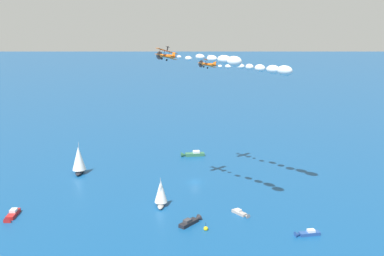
% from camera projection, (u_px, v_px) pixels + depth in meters
% --- Properties ---
extents(ground_plane, '(2000.00, 2000.00, 0.00)m').
position_uv_depth(ground_plane, '(195.00, 182.00, 136.24)').
color(ground_plane, navy).
extents(motorboat_near_centre, '(9.28, 4.75, 2.61)m').
position_uv_depth(motorboat_near_centre, '(192.00, 154.00, 164.46)').
color(motorboat_near_centre, '#33704C').
rests_on(motorboat_near_centre, ground_plane).
extents(motorboat_far_port, '(2.69, 5.65, 1.59)m').
position_uv_depth(motorboat_far_port, '(241.00, 213.00, 111.81)').
color(motorboat_far_port, '#9E9993').
rests_on(motorboat_far_port, ground_plane).
extents(sailboat_far_stbd, '(4.69, 6.54, 8.25)m').
position_uv_depth(sailboat_far_stbd, '(161.00, 193.00, 117.03)').
color(sailboat_far_stbd, '#9E9993').
rests_on(sailboat_far_stbd, ground_plane).
extents(motorboat_inshore, '(4.53, 7.52, 2.13)m').
position_uv_depth(motorboat_inshore, '(12.00, 215.00, 110.29)').
color(motorboat_inshore, '#B21E1E').
rests_on(motorboat_inshore, ground_plane).
extents(sailboat_offshore, '(5.78, 8.39, 10.47)m').
position_uv_depth(sailboat_offshore, '(79.00, 160.00, 143.40)').
color(sailboat_offshore, black).
rests_on(sailboat_offshore, ground_plane).
extents(motorboat_trailing, '(6.25, 2.95, 1.76)m').
position_uv_depth(motorboat_trailing, '(306.00, 233.00, 100.63)').
color(motorboat_trailing, '#23478C').
rests_on(motorboat_trailing, ground_plane).
extents(motorboat_ahead, '(7.06, 4.61, 2.02)m').
position_uv_depth(motorboat_ahead, '(191.00, 221.00, 106.84)').
color(motorboat_ahead, black).
rests_on(motorboat_ahead, ground_plane).
extents(marker_buoy, '(1.10, 1.10, 2.10)m').
position_uv_depth(marker_buoy, '(206.00, 229.00, 103.31)').
color(marker_buoy, yellow).
rests_on(marker_buoy, ground_plane).
extents(biplane_lead, '(7.45, 7.13, 3.79)m').
position_uv_depth(biplane_lead, '(166.00, 55.00, 120.51)').
color(biplane_lead, orange).
extents(wingwalker_lead, '(1.43, 0.53, 1.52)m').
position_uv_depth(wingwalker_lead, '(168.00, 48.00, 120.43)').
color(wingwalker_lead, black).
extents(smoke_trail_lead, '(8.85, 23.15, 3.22)m').
position_uv_depth(smoke_trail_lead, '(221.00, 60.00, 105.14)').
color(smoke_trail_lead, white).
extents(biplane_wingman, '(7.45, 7.13, 3.79)m').
position_uv_depth(biplane_wingman, '(207.00, 64.00, 139.59)').
color(biplane_wingman, orange).
extents(wingwalker_wingman, '(0.92, 0.39, 1.78)m').
position_uv_depth(wingwalker_wingman, '(209.00, 57.00, 139.51)').
color(wingwalker_wingman, white).
extents(smoke_trail_wingman, '(10.79, 27.37, 3.57)m').
position_uv_depth(smoke_trail_wingman, '(267.00, 69.00, 122.07)').
color(smoke_trail_wingman, white).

